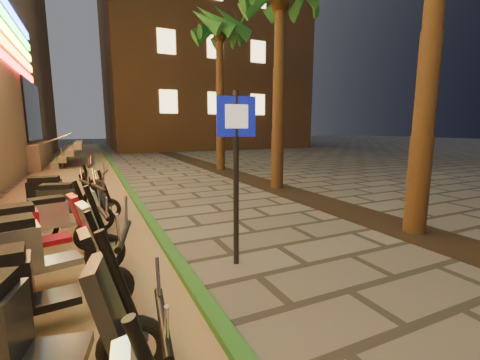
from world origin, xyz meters
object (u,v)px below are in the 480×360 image
scooter_6 (31,250)px  scooter_8 (62,214)px  scooter_10 (57,192)px  scooter_4 (5,334)px  scooter_9 (70,201)px  scooter_7 (31,230)px  scooter_5 (22,286)px  pedestrian_sign (236,155)px

scooter_6 → scooter_8: (0.20, 2.04, -0.10)m
scooter_8 → scooter_10: bearing=81.2°
scooter_4 → scooter_9: (0.21, 4.87, -0.07)m
scooter_7 → scooter_8: bearing=58.9°
scooter_5 → scooter_6: size_ratio=0.93×
scooter_10 → scooter_5: bearing=-83.2°
pedestrian_sign → scooter_9: 4.22m
scooter_7 → pedestrian_sign: bearing=-39.1°
scooter_9 → scooter_10: (-0.32, 1.06, 0.01)m
scooter_5 → scooter_9: 4.00m
scooter_8 → scooter_5: bearing=-107.8°
pedestrian_sign → scooter_9: bearing=134.2°
scooter_7 → scooter_8: 1.11m
pedestrian_sign → scooter_10: pedestrian_sign is taller
scooter_9 → scooter_6: bearing=-85.7°
scooter_8 → scooter_7: bearing=-122.3°
scooter_10 → scooter_9: bearing=-67.4°
scooter_5 → scooter_8: 2.98m
scooter_8 → scooter_10: 2.09m
scooter_5 → scooter_9: size_ratio=1.05×
pedestrian_sign → scooter_5: size_ratio=1.50×
scooter_5 → scooter_9: (0.25, 3.99, -0.03)m
scooter_6 → scooter_8: size_ratio=1.23×
scooter_8 → scooter_9: bearing=69.6°
scooter_4 → scooter_7: 2.81m
scooter_6 → scooter_7: (-0.13, 0.99, -0.03)m
scooter_10 → scooter_7: bearing=-86.0°
scooter_9 → scooter_5: bearing=-83.7°
scooter_8 → scooter_4: bearing=-106.6°
scooter_9 → scooter_10: 1.11m
scooter_5 → scooter_8: bearing=80.5°
scooter_5 → scooter_8: scooter_5 is taller
pedestrian_sign → scooter_8: pedestrian_sign is taller
scooter_4 → scooter_10: (-0.11, 5.93, -0.06)m
scooter_6 → scooter_10: size_ratio=1.10×
scooter_5 → scooter_8: (0.15, 2.98, -0.06)m
scooter_9 → scooter_10: bearing=116.4°
scooter_4 → scooter_5: (-0.04, 0.88, -0.05)m
scooter_5 → scooter_8: size_ratio=1.14×
pedestrian_sign → scooter_8: size_ratio=1.71×
scooter_8 → scooter_9: size_ratio=0.92×
pedestrian_sign → scooter_4: (-2.50, -1.51, -1.06)m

